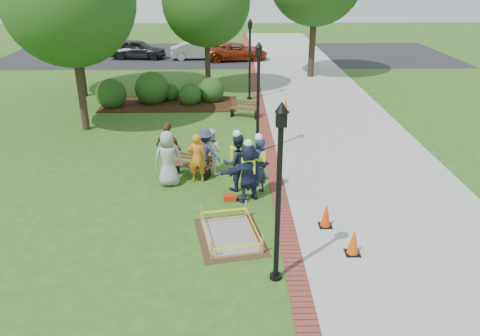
{
  "coord_description": "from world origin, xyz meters",
  "views": [
    {
      "loc": [
        0.24,
        -12.0,
        6.73
      ],
      "look_at": [
        0.5,
        1.2,
        1.0
      ],
      "focal_mm": 35.0,
      "sensor_mm": 36.0,
      "label": 1
    }
  ],
  "objects_px": {
    "bench_near": "(192,170)",
    "lamp_near": "(279,182)",
    "cone_front": "(353,242)",
    "hivis_worker_a": "(248,171)",
    "hivis_worker_b": "(258,164)",
    "hivis_worker_c": "(237,161)",
    "wet_concrete_pad": "(230,229)"
  },
  "relations": [
    {
      "from": "hivis_worker_b",
      "to": "wet_concrete_pad",
      "type": "bearing_deg",
      "value": -108.71
    },
    {
      "from": "hivis_worker_a",
      "to": "hivis_worker_b",
      "type": "height_order",
      "value": "hivis_worker_b"
    },
    {
      "from": "cone_front",
      "to": "hivis_worker_a",
      "type": "xyz_separation_m",
      "value": [
        -2.54,
        3.08,
        0.63
      ]
    },
    {
      "from": "hivis_worker_c",
      "to": "hivis_worker_b",
      "type": "bearing_deg",
      "value": -25.39
    },
    {
      "from": "hivis_worker_c",
      "to": "hivis_worker_a",
      "type": "bearing_deg",
      "value": -66.17
    },
    {
      "from": "wet_concrete_pad",
      "to": "bench_near",
      "type": "bearing_deg",
      "value": 108.28
    },
    {
      "from": "wet_concrete_pad",
      "to": "cone_front",
      "type": "relative_size",
      "value": 3.51
    },
    {
      "from": "bench_near",
      "to": "cone_front",
      "type": "height_order",
      "value": "bench_near"
    },
    {
      "from": "cone_front",
      "to": "hivis_worker_c",
      "type": "bearing_deg",
      "value": 126.84
    },
    {
      "from": "wet_concrete_pad",
      "to": "hivis_worker_a",
      "type": "height_order",
      "value": "hivis_worker_a"
    },
    {
      "from": "hivis_worker_c",
      "to": "cone_front",
      "type": "bearing_deg",
      "value": -53.16
    },
    {
      "from": "wet_concrete_pad",
      "to": "lamp_near",
      "type": "bearing_deg",
      "value": -59.82
    },
    {
      "from": "lamp_near",
      "to": "hivis_worker_b",
      "type": "height_order",
      "value": "lamp_near"
    },
    {
      "from": "lamp_near",
      "to": "hivis_worker_c",
      "type": "relative_size",
      "value": 2.1
    },
    {
      "from": "cone_front",
      "to": "lamp_near",
      "type": "bearing_deg",
      "value": -155.04
    },
    {
      "from": "bench_near",
      "to": "cone_front",
      "type": "relative_size",
      "value": 1.97
    },
    {
      "from": "bench_near",
      "to": "lamp_near",
      "type": "height_order",
      "value": "lamp_near"
    },
    {
      "from": "lamp_near",
      "to": "bench_near",
      "type": "bearing_deg",
      "value": 112.24
    },
    {
      "from": "hivis_worker_b",
      "to": "hivis_worker_c",
      "type": "xyz_separation_m",
      "value": [
        -0.67,
        0.32,
        0.0
      ]
    },
    {
      "from": "cone_front",
      "to": "hivis_worker_c",
      "type": "xyz_separation_m",
      "value": [
        -2.88,
        3.84,
        0.65
      ]
    },
    {
      "from": "cone_front",
      "to": "lamp_near",
      "type": "height_order",
      "value": "lamp_near"
    },
    {
      "from": "lamp_near",
      "to": "hivis_worker_c",
      "type": "height_order",
      "value": "lamp_near"
    },
    {
      "from": "wet_concrete_pad",
      "to": "hivis_worker_b",
      "type": "height_order",
      "value": "hivis_worker_b"
    },
    {
      "from": "cone_front",
      "to": "hivis_worker_a",
      "type": "distance_m",
      "value": 4.04
    },
    {
      "from": "hivis_worker_c",
      "to": "wet_concrete_pad",
      "type": "bearing_deg",
      "value": -94.34
    },
    {
      "from": "wet_concrete_pad",
      "to": "bench_near",
      "type": "xyz_separation_m",
      "value": [
        -1.33,
        4.02,
        0.0
      ]
    },
    {
      "from": "bench_near",
      "to": "hivis_worker_a",
      "type": "distance_m",
      "value": 2.72
    },
    {
      "from": "hivis_worker_a",
      "to": "hivis_worker_b",
      "type": "xyz_separation_m",
      "value": [
        0.33,
        0.44,
        0.01
      ]
    },
    {
      "from": "lamp_near",
      "to": "wet_concrete_pad",
      "type": "bearing_deg",
      "value": 120.18
    },
    {
      "from": "hivis_worker_b",
      "to": "hivis_worker_c",
      "type": "height_order",
      "value": "hivis_worker_c"
    },
    {
      "from": "wet_concrete_pad",
      "to": "cone_front",
      "type": "bearing_deg",
      "value": -15.91
    },
    {
      "from": "hivis_worker_a",
      "to": "cone_front",
      "type": "bearing_deg",
      "value": -50.49
    }
  ]
}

